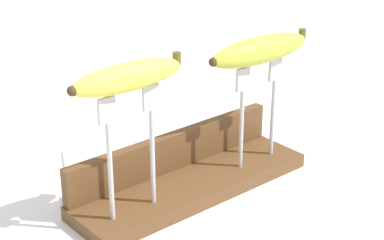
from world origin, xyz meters
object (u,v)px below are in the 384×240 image
Objects in this scene: banana_raised_right at (260,50)px; banana_raised_left at (128,77)px; fork_stand_left at (131,141)px; fork_stand_right at (258,103)px; fork_fallen_near at (67,184)px.

banana_raised_left is at bearing -180.00° from banana_raised_right.
banana_raised_left is 0.87× the size of banana_raised_right.
fork_stand_left is 0.25m from fork_stand_right.
fork_stand_left is at bearing -83.06° from fork_fallen_near.
banana_raised_left is 0.98× the size of fork_fallen_near.
fork_stand_right is 0.93× the size of fork_fallen_near.
banana_raised_right is at bearing -30.60° from fork_fallen_near.
fork_stand_left is 1.08× the size of fork_stand_right.
fork_fallen_near is at bearing 96.92° from banana_raised_left.
fork_stand_right is at bearing -1.52° from banana_raised_right.
banana_raised_left is at bearing 180.00° from fork_stand_right.
banana_raised_left is 0.25m from banana_raised_right.
banana_raised_left reaches higher than fork_fallen_near.
banana_raised_right reaches higher than fork_stand_right.
fork_stand_right is 0.83× the size of banana_raised_right.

